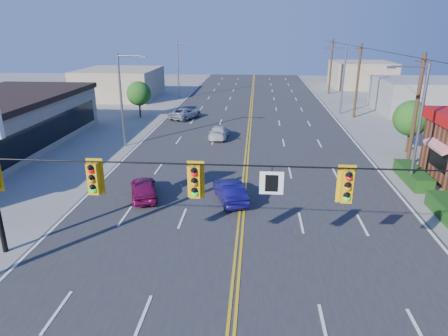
# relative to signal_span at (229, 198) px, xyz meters

# --- Properties ---
(ground) EXTENTS (160.00, 160.00, 0.00)m
(ground) POSITION_rel_signal_span_xyz_m (0.12, 0.00, -4.89)
(ground) COLOR gray
(ground) RESTS_ON ground
(road) EXTENTS (20.00, 120.00, 0.06)m
(road) POSITION_rel_signal_span_xyz_m (0.12, 20.00, -4.86)
(road) COLOR #2D2D30
(road) RESTS_ON ground
(signal_span) EXTENTS (24.32, 0.34, 9.00)m
(signal_span) POSITION_rel_signal_span_xyz_m (0.00, 0.00, 0.00)
(signal_span) COLOR #47301E
(signal_span) RESTS_ON ground
(streetlight_se) EXTENTS (2.55, 0.25, 8.00)m
(streetlight_se) POSITION_rel_signal_span_xyz_m (10.91, 14.00, -0.37)
(streetlight_se) COLOR gray
(streetlight_se) RESTS_ON ground
(streetlight_ne) EXTENTS (2.55, 0.25, 8.00)m
(streetlight_ne) POSITION_rel_signal_span_xyz_m (10.91, 38.00, -0.37)
(streetlight_ne) COLOR gray
(streetlight_ne) RESTS_ON ground
(streetlight_sw) EXTENTS (2.55, 0.25, 8.00)m
(streetlight_sw) POSITION_rel_signal_span_xyz_m (-10.67, 22.00, -0.37)
(streetlight_sw) COLOR gray
(streetlight_sw) RESTS_ON ground
(streetlight_nw) EXTENTS (2.55, 0.25, 8.00)m
(streetlight_nw) POSITION_rel_signal_span_xyz_m (-10.67, 48.00, -0.37)
(streetlight_nw) COLOR gray
(streetlight_nw) RESTS_ON ground
(utility_pole_near) EXTENTS (0.28, 0.28, 8.40)m
(utility_pole_near) POSITION_rel_signal_span_xyz_m (12.32, 18.00, -0.69)
(utility_pole_near) COLOR #47301E
(utility_pole_near) RESTS_ON ground
(utility_pole_mid) EXTENTS (0.28, 0.28, 8.40)m
(utility_pole_mid) POSITION_rel_signal_span_xyz_m (12.32, 36.00, -0.69)
(utility_pole_mid) COLOR #47301E
(utility_pole_mid) RESTS_ON ground
(utility_pole_far) EXTENTS (0.28, 0.28, 8.40)m
(utility_pole_far) POSITION_rel_signal_span_xyz_m (12.32, 54.00, -0.69)
(utility_pole_far) COLOR #47301E
(utility_pole_far) RESTS_ON ground
(tree_kfc_rear) EXTENTS (2.94, 2.94, 4.41)m
(tree_kfc_rear) POSITION_rel_signal_span_xyz_m (13.62, 22.00, -1.95)
(tree_kfc_rear) COLOR #47301E
(tree_kfc_rear) RESTS_ON ground
(tree_west) EXTENTS (2.80, 2.80, 4.20)m
(tree_west) POSITION_rel_signal_span_xyz_m (-12.88, 34.00, -2.09)
(tree_west) COLOR #47301E
(tree_west) RESTS_ON ground
(bld_east_mid) EXTENTS (12.00, 10.00, 4.00)m
(bld_east_mid) POSITION_rel_signal_span_xyz_m (22.12, 40.00, -2.89)
(bld_east_mid) COLOR gray
(bld_east_mid) RESTS_ON ground
(bld_west_far) EXTENTS (11.00, 12.00, 4.20)m
(bld_west_far) POSITION_rel_signal_span_xyz_m (-19.88, 48.00, -2.79)
(bld_west_far) COLOR tan
(bld_west_far) RESTS_ON ground
(bld_east_far) EXTENTS (10.00, 10.00, 4.40)m
(bld_east_far) POSITION_rel_signal_span_xyz_m (19.12, 62.00, -2.69)
(bld_east_far) COLOR tan
(bld_east_far) RESTS_ON ground
(car_magenta) EXTENTS (2.60, 4.07, 1.29)m
(car_magenta) POSITION_rel_signal_span_xyz_m (-6.00, 10.66, -4.24)
(car_magenta) COLOR maroon
(car_magenta) RESTS_ON ground
(car_blue) EXTENTS (2.49, 4.11, 1.28)m
(car_blue) POSITION_rel_signal_span_xyz_m (-0.67, 10.61, -4.25)
(car_blue) COLOR #120E51
(car_blue) RESTS_ON ground
(car_white) EXTENTS (1.84, 4.13, 1.18)m
(car_white) POSITION_rel_signal_span_xyz_m (-2.65, 25.13, -4.30)
(car_white) COLOR silver
(car_white) RESTS_ON ground
(car_silver) EXTENTS (3.68, 4.99, 1.26)m
(car_silver) POSITION_rel_signal_span_xyz_m (-7.38, 33.43, -4.26)
(car_silver) COLOR #B7B8BD
(car_silver) RESTS_ON ground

